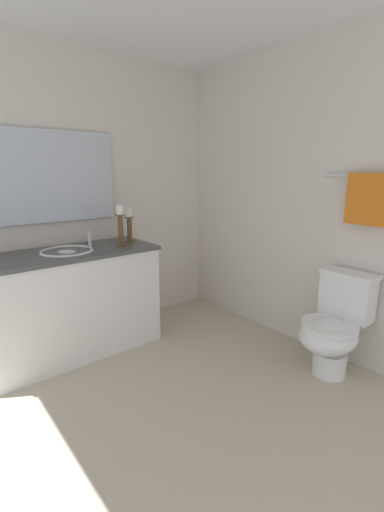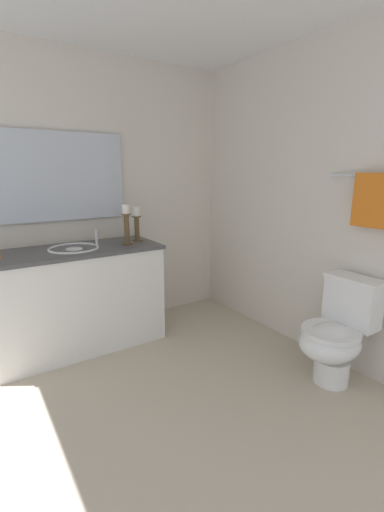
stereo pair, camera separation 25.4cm
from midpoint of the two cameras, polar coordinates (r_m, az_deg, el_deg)
floor at (r=2.31m, az=1.98°, el=-25.51°), size 3.17×2.75×0.02m
wall_back at (r=2.84m, az=25.69°, el=7.77°), size 3.17×0.04×2.45m
wall_left at (r=3.22m, az=-14.65°, el=9.20°), size 0.04×2.75×2.45m
vanity_cabinet at (r=3.01m, az=-16.08°, el=-6.78°), size 0.58×1.38×0.85m
sink_basin at (r=2.90m, az=-16.56°, el=0.40°), size 0.40×0.40×0.24m
mirror at (r=3.10m, az=-18.92°, el=12.30°), size 0.02×1.10×0.73m
candle_holder_tall at (r=3.10m, az=-6.82°, el=5.41°), size 0.09×0.09×0.30m
candle_holder_short at (r=2.94m, az=-8.36°, el=5.31°), size 0.09×0.09×0.34m
toilet at (r=2.69m, az=25.39°, el=-11.58°), size 0.39×0.54×0.75m
towel_bar at (r=2.64m, az=30.98°, el=11.32°), size 0.71×0.02×0.02m
towel_near_vanity at (r=2.63m, az=30.38°, el=7.90°), size 0.28×0.03×0.36m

